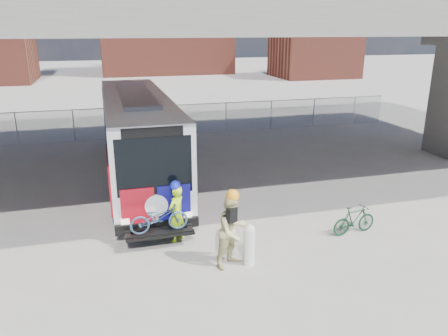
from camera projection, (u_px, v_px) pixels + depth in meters
name	position (u px, v px, depth m)	size (l,w,h in m)	color
ground	(209.00, 213.00, 15.35)	(160.00, 160.00, 0.00)	#9E9991
bus	(137.00, 130.00, 18.40)	(2.67, 12.90, 3.69)	silver
overpass	(183.00, 19.00, 17.02)	(40.00, 16.00, 7.95)	#605E59
chainlink_fence	(161.00, 112.00, 25.92)	(30.00, 0.06, 30.00)	gray
brick_buildings	(132.00, 34.00, 58.24)	(54.00, 22.00, 12.00)	brown
bollard	(249.00, 243.00, 11.83)	(0.31, 0.31, 1.20)	silver
cyclist_hivis	(176.00, 212.00, 13.10)	(0.76, 0.75, 1.94)	#BEF119
cyclist_tan	(233.00, 230.00, 11.70)	(1.22, 1.15, 2.20)	#D2C886
bike_parked	(354.00, 220.00, 13.68)	(0.44, 1.55, 0.93)	#123A1F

